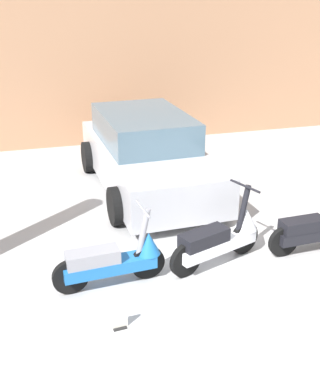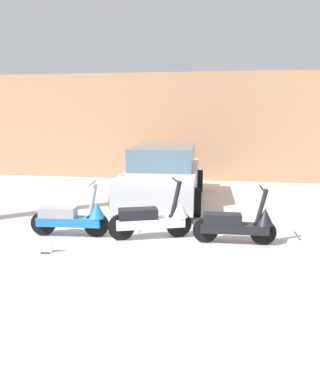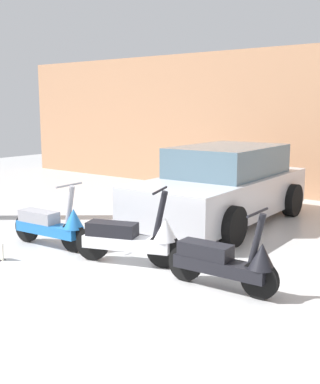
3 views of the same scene
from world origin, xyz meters
name	(u,v)px [view 3 (image 3 of 3)]	position (x,y,z in m)	size (l,w,h in m)	color
ground_plane	(94,286)	(0.00, 0.00, 0.00)	(28.00, 28.00, 0.00)	#B2B2B2
wall_back	(310,123)	(0.00, 7.23, 1.82)	(19.60, 0.12, 3.63)	tan
scooter_front_left	(52,224)	(-1.73, 0.80, 0.37)	(1.51, 0.54, 1.06)	black
scooter_front_right	(132,237)	(-0.18, 0.94, 0.39)	(1.52, 0.79, 1.10)	black
scooter_front_center	(226,261)	(1.36, 0.87, 0.37)	(1.49, 0.54, 1.04)	black
car_rear_left	(223,186)	(-0.47, 3.98, 0.70)	(2.18, 4.35, 1.46)	#B7B7BC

